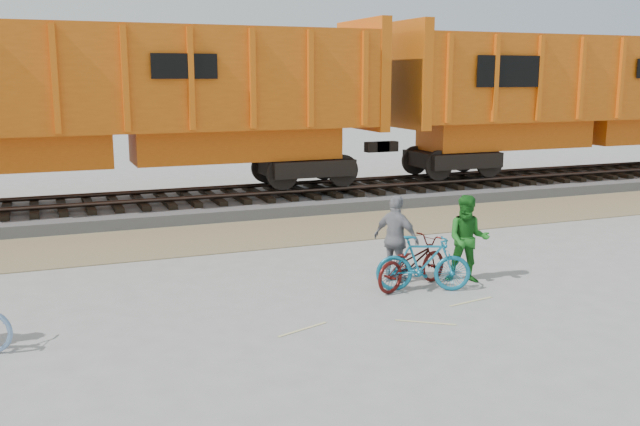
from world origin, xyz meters
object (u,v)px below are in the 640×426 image
Objects in this scene: hopper_car_center at (119,100)px; person_woman at (396,239)px; person_man at (468,239)px; hopper_car_right at (584,94)px; bicycle_teal at (423,263)px; bicycle_maroon at (412,263)px.

person_woman is at bearing -65.29° from hopper_car_center.
hopper_car_center is 10.14m from person_man.
person_man is (-10.08, -8.59, -2.23)m from hopper_car_right.
bicycle_teal is 0.97× the size of bicycle_maroon.
bicycle_teal is 1.03× the size of person_man.
hopper_car_center is 15.00m from hopper_car_right.
hopper_car_right reaches higher than person_woman.
bicycle_teal is 0.75m from person_woman.
bicycle_maroon is at bearing 166.17° from person_woman.
bicycle_maroon is at bearing 38.94° from bicycle_teal.
hopper_car_right is 8.41× the size of bicycle_maroon.
bicycle_teal is (-11.08, -8.79, -2.52)m from hopper_car_right.
bicycle_maroon is 0.54m from person_woman.
hopper_car_center is 8.70× the size of bicycle_teal.
person_man is 1.00× the size of person_woman.
person_woman is at bearing -144.19° from hopper_car_right.
person_woman is (-0.18, 0.66, 0.30)m from bicycle_teal.
hopper_car_center reaches higher than bicycle_maroon.
hopper_car_center is 8.41× the size of bicycle_maroon.
hopper_car_center is at bearing 46.21° from bicycle_teal.
person_man is at bearing -56.51° from bicycle_teal.
person_woman reaches higher than bicycle_teal.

